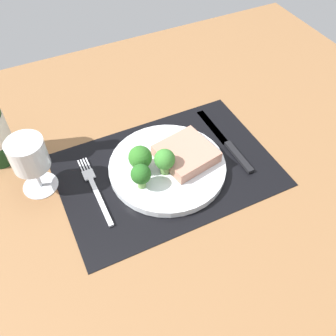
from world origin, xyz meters
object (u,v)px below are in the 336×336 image
(plate, at_px, (167,167))
(fork, at_px, (95,189))
(wine_glass, at_px, (29,158))
(knife, at_px, (228,144))
(steak, at_px, (185,153))

(plate, relative_size, fork, 1.32)
(fork, relative_size, wine_glass, 1.48)
(plate, distance_m, wine_glass, 0.28)
(fork, bearing_deg, knife, -2.85)
(plate, xyz_separation_m, knife, (0.16, 0.01, -0.00))
(plate, relative_size, knife, 1.10)
(steak, distance_m, knife, 0.12)
(knife, bearing_deg, wine_glass, 167.69)
(plate, bearing_deg, steak, 3.59)
(fork, bearing_deg, wine_glass, 146.45)
(plate, xyz_separation_m, steak, (0.05, 0.00, 0.02))
(wine_glass, bearing_deg, plate, -16.56)
(steak, height_order, knife, steak)
(fork, distance_m, wine_glass, 0.14)
(steak, height_order, fork, steak)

